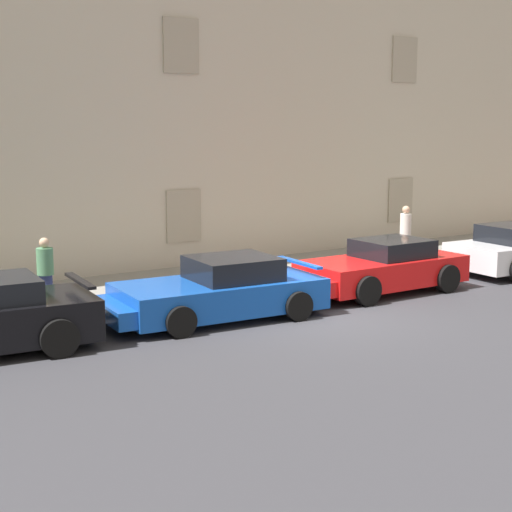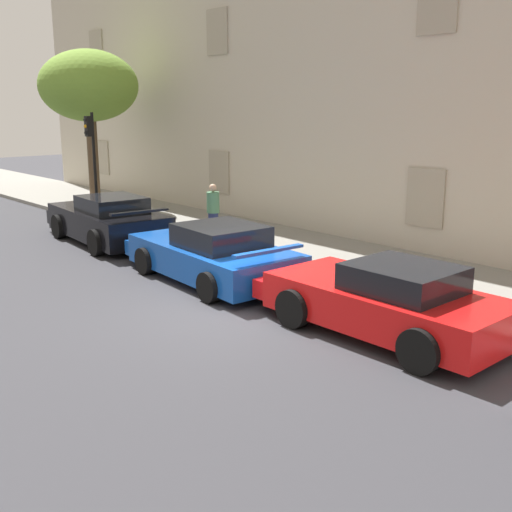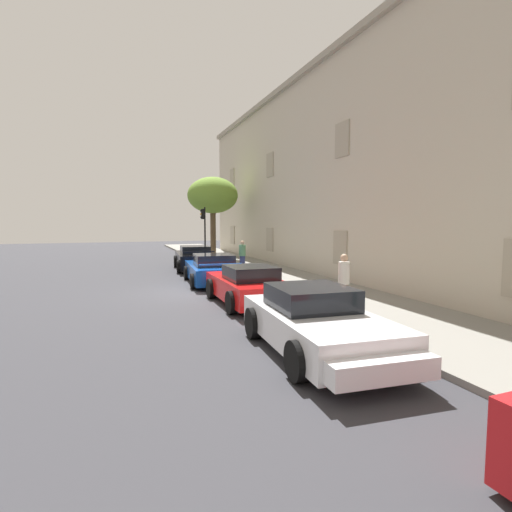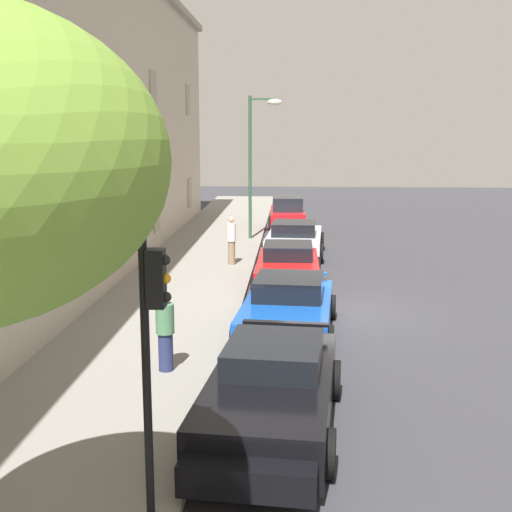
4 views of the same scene
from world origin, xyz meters
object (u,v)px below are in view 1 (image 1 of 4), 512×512
Objects in this scene: pedestrian_admiring at (405,234)px; pedestrian_strolling at (45,273)px; sportscar_white_middle at (378,269)px; sportscar_yellow_flank at (213,293)px.

pedestrian_admiring is 1.08× the size of pedestrian_strolling.
sportscar_white_middle is at bearing -145.26° from pedestrian_admiring.
sportscar_white_middle is (4.81, 0.03, 0.02)m from sportscar_yellow_flank.
pedestrian_admiring is at bearing -1.72° from pedestrian_strolling.
sportscar_white_middle is 2.94× the size of pedestrian_strolling.
sportscar_white_middle is at bearing -16.90° from pedestrian_strolling.
sportscar_yellow_flank is 3.13× the size of pedestrian_strolling.
sportscar_yellow_flank is 1.06× the size of sportscar_white_middle.
sportscar_white_middle is 8.05m from pedestrian_strolling.
pedestrian_admiring is at bearing 34.74° from sportscar_white_middle.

